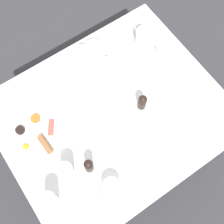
{
  "coord_description": "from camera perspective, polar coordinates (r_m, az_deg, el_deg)",
  "views": [
    {
      "loc": [
        0.48,
        -0.33,
        2.2
      ],
      "look_at": [
        0.0,
        0.0,
        0.76
      ],
      "focal_mm": 50.0,
      "sensor_mm": 36.0,
      "label": 1
    }
  ],
  "objects": [
    {
      "name": "teapot_near",
      "position": [
        1.74,
        6.24,
        13.19
      ],
      "size": [
        0.2,
        0.11,
        0.13
      ],
      "rotation": [
        0.0,
        0.0,
        3.3
      ],
      "color": "white",
      "rests_on": "table"
    },
    {
      "name": "knife_by_plate",
      "position": [
        1.64,
        17.96,
        -2.08
      ],
      "size": [
        0.21,
        0.1,
        0.0
      ],
      "rotation": [
        0.0,
        0.0,
        1.96
      ],
      "color": "silver",
      "rests_on": "table"
    },
    {
      "name": "pepper_grinder",
      "position": [
        1.55,
        5.56,
        1.86
      ],
      "size": [
        0.04,
        0.04,
        0.11
      ],
      "color": "black",
      "rests_on": "table"
    },
    {
      "name": "teacup_with_saucer_left",
      "position": [
        1.45,
        -0.12,
        -13.69
      ],
      "size": [
        0.15,
        0.15,
        0.07
      ],
      "color": "white",
      "rests_on": "table"
    },
    {
      "name": "breakfast_plate",
      "position": [
        1.58,
        -13.67,
        -4.07
      ],
      "size": [
        0.3,
        0.3,
        0.04
      ],
      "color": "white",
      "rests_on": "table"
    },
    {
      "name": "fork_by_plate",
      "position": [
        1.54,
        4.88,
        -4.59
      ],
      "size": [
        0.17,
        0.1,
        0.0
      ],
      "rotation": [
        0.0,
        0.0,
        5.17
      ],
      "color": "silver",
      "rests_on": "table"
    },
    {
      "name": "ground_plane",
      "position": [
        2.28,
        0.0,
        -7.15
      ],
      "size": [
        8.0,
        8.0,
        0.0
      ],
      "primitive_type": "plane",
      "color": "#333338"
    },
    {
      "name": "water_glass_tall",
      "position": [
        1.45,
        -8.33,
        -10.67
      ],
      "size": [
        0.07,
        0.07,
        0.12
      ],
      "color": "white",
      "rests_on": "table"
    },
    {
      "name": "salt_grinder",
      "position": [
        1.45,
        -4.28,
        -9.78
      ],
      "size": [
        0.04,
        0.04,
        0.11
      ],
      "color": "black",
      "rests_on": "table"
    },
    {
      "name": "table",
      "position": [
        1.64,
        0.0,
        -1.18
      ],
      "size": [
        0.93,
        1.11,
        0.74
      ],
      "color": "silver",
      "rests_on": "ground_plane"
    },
    {
      "name": "water_glass_short",
      "position": [
        1.44,
        -11.28,
        -15.56
      ],
      "size": [
        0.07,
        0.07,
        0.12
      ],
      "color": "white",
      "rests_on": "table"
    },
    {
      "name": "teapot_far",
      "position": [
        1.68,
        -3.26,
        10.71
      ],
      "size": [
        0.18,
        0.12,
        0.13
      ],
      "rotation": [
        0.0,
        0.0,
        0.54
      ],
      "color": "white",
      "rests_on": "table"
    }
  ]
}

